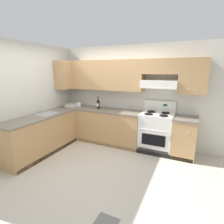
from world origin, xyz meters
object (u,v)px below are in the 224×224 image
at_px(stove, 156,132).
at_px(wine_bottle, 98,104).
at_px(bowl, 72,106).
at_px(paper_towel_roll, 79,104).

distance_m(stove, wine_bottle, 1.70).
height_order(wine_bottle, bowl, wine_bottle).
distance_m(stove, paper_towel_roll, 2.29).
bearing_deg(bowl, stove, 2.23).
relative_size(wine_bottle, paper_towel_roll, 2.53).
distance_m(bowl, paper_towel_roll, 0.20).
bearing_deg(paper_towel_roll, wine_bottle, -0.15).
xyz_separation_m(stove, bowl, (-2.39, -0.09, 0.46)).
bearing_deg(bowl, paper_towel_roll, 40.86).
bearing_deg(wine_bottle, stove, -1.25).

